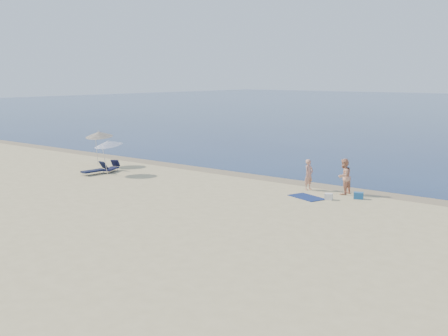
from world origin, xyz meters
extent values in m
cube|color=#847254|center=(0.00, 19.40, 0.00)|extent=(240.00, 1.60, 0.00)
imported|color=tan|center=(4.07, 17.99, 0.83)|extent=(0.46, 0.64, 1.65)
imported|color=tan|center=(6.06, 18.11, 0.93)|extent=(0.78, 0.96, 1.86)
cube|color=#0F1D4E|center=(4.99, 16.25, 0.02)|extent=(2.08, 1.57, 0.03)
cube|color=silver|center=(6.09, 16.48, 0.16)|extent=(0.44, 0.41, 0.31)
cube|color=#1B5795|center=(7.16, 17.59, 0.17)|extent=(0.56, 0.48, 0.33)
cylinder|color=silver|center=(-7.98, 14.03, 0.96)|extent=(0.13, 0.35, 2.00)
cone|color=white|center=(-7.98, 14.34, 1.94)|extent=(2.15, 2.17, 0.57)
sphere|color=silver|center=(-7.98, 14.34, 2.12)|extent=(0.06, 0.06, 0.06)
cylinder|color=silver|center=(-11.15, 15.95, 1.05)|extent=(0.16, 0.29, 2.20)
cone|color=beige|center=(-11.15, 16.20, 2.14)|extent=(2.42, 2.44, 0.56)
sphere|color=silver|center=(-11.15, 16.20, 2.33)|extent=(0.06, 0.06, 0.06)
cube|color=#131636|center=(-8.54, 14.93, 0.21)|extent=(1.07, 1.52, 0.10)
cube|color=#131636|center=(-8.84, 15.58, 0.48)|extent=(0.62, 0.53, 0.46)
cylinder|color=#A5A5AD|center=(-8.35, 15.02, 0.10)|extent=(0.03, 0.03, 0.21)
cube|color=black|center=(-8.71, 13.71, 0.22)|extent=(0.66, 1.55, 0.10)
cube|color=black|center=(-8.66, 14.47, 0.51)|extent=(0.58, 0.41, 0.49)
cylinder|color=#A5A5AD|center=(-8.49, 13.69, 0.11)|extent=(0.03, 0.03, 0.22)
camera|label=1|loc=(19.02, -7.89, 6.12)|focal=45.00mm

